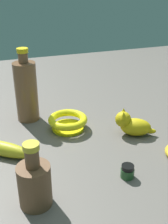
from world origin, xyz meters
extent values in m
plane|color=#5B5651|center=(0.00, 0.00, 0.00)|extent=(2.00, 2.00, 0.00)
cylinder|color=yellow|center=(-0.07, -0.03, 0.01)|extent=(0.11, 0.11, 0.01)
torus|color=yellow|center=(-0.07, -0.03, 0.03)|extent=(0.13, 0.13, 0.02)
cylinder|color=brown|center=(-0.19, -0.15, 0.10)|extent=(0.08, 0.08, 0.21)
cylinder|color=brown|center=(-0.19, -0.15, 0.23)|extent=(0.03, 0.03, 0.03)
cylinder|color=yellow|center=(-0.19, -0.15, 0.25)|extent=(0.04, 0.04, 0.01)
ellipsoid|color=gold|center=(0.02, -0.25, 0.02)|extent=(0.14, 0.16, 0.04)
cylinder|color=brown|center=(0.24, -0.20, 0.05)|extent=(0.07, 0.07, 0.10)
cylinder|color=brown|center=(0.24, -0.20, 0.12)|extent=(0.03, 0.03, 0.04)
cylinder|color=gold|center=(0.24, -0.20, 0.15)|extent=(0.04, 0.04, 0.01)
cylinder|color=#234E26|center=(0.22, 0.04, 0.01)|extent=(0.04, 0.04, 0.02)
cylinder|color=#EFAB0E|center=(0.22, 0.04, 0.02)|extent=(0.03, 0.03, 0.00)
cylinder|color=black|center=(0.22, 0.04, 0.03)|extent=(0.03, 0.03, 0.01)
ellipsoid|color=gold|center=(0.04, 0.16, 0.03)|extent=(0.10, 0.11, 0.06)
sphere|color=gold|center=(0.02, 0.13, 0.05)|extent=(0.05, 0.05, 0.05)
cone|color=gold|center=(0.03, 0.12, 0.07)|extent=(0.02, 0.02, 0.02)
cone|color=gold|center=(0.01, 0.13, 0.07)|extent=(0.02, 0.02, 0.02)
ellipsoid|color=gold|center=(0.06, 0.20, 0.02)|extent=(0.04, 0.05, 0.02)
camera|label=1|loc=(0.74, -0.26, 0.47)|focal=45.34mm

